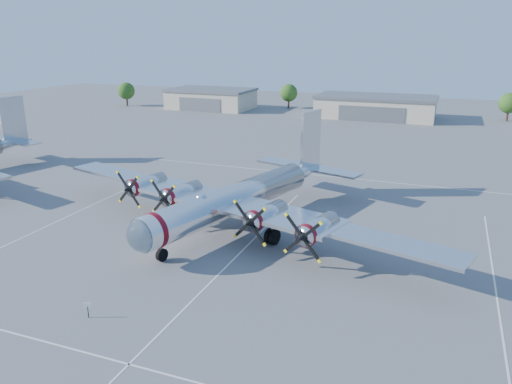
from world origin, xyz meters
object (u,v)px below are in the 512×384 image
(tree_far_west, at_px, (126,91))
(tree_west, at_px, (289,93))
(info_placard, at_px, (88,307))
(main_bomber_b29, at_px, (241,225))
(hangar_west, at_px, (211,99))
(hangar_center, at_px, (376,107))
(tree_east, at_px, (509,103))

(tree_far_west, distance_m, tree_west, 46.57)
(tree_far_west, relative_size, info_placard, 5.50)
(tree_west, bearing_deg, info_placard, -80.01)
(tree_far_west, bearing_deg, main_bomber_b29, -48.29)
(tree_west, distance_m, info_placard, 110.22)
(hangar_west, height_order, hangar_center, same)
(tree_far_west, height_order, tree_west, same)
(hangar_center, height_order, tree_west, tree_west)
(tree_west, bearing_deg, tree_far_west, -165.07)
(tree_east, xyz_separation_m, info_placard, (-35.89, -106.50, -3.37))
(hangar_center, height_order, main_bomber_b29, hangar_center)
(main_bomber_b29, distance_m, info_placard, 21.30)
(tree_west, xyz_separation_m, tree_east, (55.00, -2.00, 0.00))
(main_bomber_b29, bearing_deg, tree_west, 120.42)
(hangar_west, relative_size, hangar_center, 0.79)
(tree_west, distance_m, main_bomber_b29, 90.33)
(hangar_west, xyz_separation_m, tree_west, (20.00, 8.04, 1.51))
(main_bomber_b29, bearing_deg, hangar_center, 104.16)
(hangar_west, xyz_separation_m, hangar_center, (45.00, -0.00, -0.00))
(hangar_center, xyz_separation_m, tree_far_west, (-70.00, -3.96, 1.51))
(hangar_center, height_order, info_placard, hangar_center)
(info_placard, bearing_deg, hangar_west, 93.00)
(main_bomber_b29, height_order, info_placard, main_bomber_b29)
(hangar_west, bearing_deg, info_placard, -68.73)
(hangar_center, distance_m, main_bomber_b29, 79.50)
(hangar_center, bearing_deg, hangar_west, 180.00)
(tree_west, height_order, tree_east, same)
(tree_west, xyz_separation_m, main_bomber_b29, (22.23, -87.45, -4.22))
(hangar_west, xyz_separation_m, main_bomber_b29, (42.23, -79.41, -2.71))
(main_bomber_b29, bearing_deg, tree_east, 85.18)
(hangar_center, xyz_separation_m, tree_west, (-25.00, 8.04, 1.51))
(tree_west, height_order, main_bomber_b29, tree_west)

